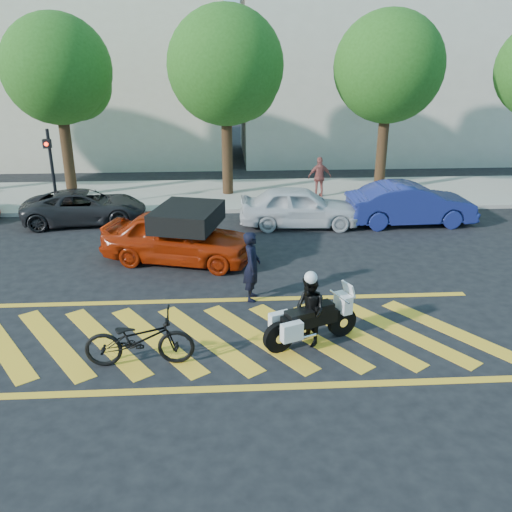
{
  "coord_description": "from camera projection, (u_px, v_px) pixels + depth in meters",
  "views": [
    {
      "loc": [
        -0.14,
        -10.46,
        6.0
      ],
      "look_at": [
        0.62,
        2.23,
        1.05
      ],
      "focal_mm": 38.0,
      "sensor_mm": 36.0,
      "label": 1
    }
  ],
  "objects": [
    {
      "name": "tree_right",
      "position": [
        391.0,
        71.0,
        21.67
      ],
      "size": [
        4.4,
        4.4,
        7.41
      ],
      "color": "black",
      "rests_on": "ground"
    },
    {
      "name": "police_motorcycle",
      "position": [
        310.0,
        321.0,
        11.49
      ],
      "size": [
        2.13,
        1.2,
        0.99
      ],
      "rotation": [
        0.0,
        0.0,
        0.39
      ],
      "color": "black",
      "rests_on": "ground"
    },
    {
      "name": "pedestrian_right",
      "position": [
        320.0,
        177.0,
        22.2
      ],
      "size": [
        1.0,
        0.48,
        1.65
      ],
      "primitive_type": "imported",
      "rotation": [
        0.0,
        0.0,
        3.23
      ],
      "color": "#9D4E47",
      "rests_on": "sidewalk"
    },
    {
      "name": "sidewalk",
      "position": [
        228.0,
        195.0,
        23.05
      ],
      "size": [
        60.0,
        5.0,
        0.15
      ],
      "primitive_type": "cube",
      "color": "#9E998E",
      "rests_on": "ground"
    },
    {
      "name": "parked_mid_left",
      "position": [
        85.0,
        207.0,
        19.46
      ],
      "size": [
        4.49,
        2.47,
        1.19
      ],
      "primitive_type": "imported",
      "rotation": [
        0.0,
        0.0,
        1.69
      ],
      "color": "black",
      "rests_on": "ground"
    },
    {
      "name": "parked_mid_right",
      "position": [
        299.0,
        207.0,
        19.05
      ],
      "size": [
        4.27,
        1.9,
        1.43
      ],
      "primitive_type": "imported",
      "rotation": [
        0.0,
        0.0,
        1.52
      ],
      "color": "silver",
      "rests_on": "ground"
    },
    {
      "name": "bicycle",
      "position": [
        139.0,
        339.0,
        10.73
      ],
      "size": [
        2.18,
        0.8,
        1.14
      ],
      "primitive_type": "imported",
      "rotation": [
        0.0,
        0.0,
        1.59
      ],
      "color": "black",
      "rests_on": "ground"
    },
    {
      "name": "building_right",
      "position": [
        387.0,
        55.0,
        29.95
      ],
      "size": [
        16.0,
        8.0,
        11.0
      ],
      "primitive_type": "cube",
      "color": "beige",
      "rests_on": "ground"
    },
    {
      "name": "officer_moto",
      "position": [
        309.0,
        311.0,
        11.42
      ],
      "size": [
        0.83,
        0.92,
        1.55
      ],
      "primitive_type": "imported",
      "rotation": [
        0.0,
        0.0,
        -1.18
      ],
      "color": "black",
      "rests_on": "ground"
    },
    {
      "name": "red_convertible",
      "position": [
        178.0,
        237.0,
        15.88
      ],
      "size": [
        4.76,
        2.9,
        1.51
      ],
      "primitive_type": "imported",
      "rotation": [
        0.0,
        0.0,
        1.3
      ],
      "color": "#9D2207",
      "rests_on": "ground"
    },
    {
      "name": "building_left",
      "position": [
        76.0,
        66.0,
        29.19
      ],
      "size": [
        16.0,
        8.0,
        10.0
      ],
      "primitive_type": "cube",
      "color": "beige",
      "rests_on": "ground"
    },
    {
      "name": "signal_pole",
      "position": [
        51.0,
        164.0,
        19.92
      ],
      "size": [
        0.28,
        0.43,
        3.2
      ],
      "color": "black",
      "rests_on": "ground"
    },
    {
      "name": "ground",
      "position": [
        234.0,
        338.0,
        11.91
      ],
      "size": [
        90.0,
        90.0,
        0.0
      ],
      "primitive_type": "plane",
      "color": "black",
      "rests_on": "ground"
    },
    {
      "name": "tree_center",
      "position": [
        229.0,
        70.0,
        21.3
      ],
      "size": [
        4.6,
        4.6,
        7.56
      ],
      "color": "black",
      "rests_on": "ground"
    },
    {
      "name": "officer_bike",
      "position": [
        252.0,
        266.0,
        13.43
      ],
      "size": [
        0.49,
        0.69,
        1.78
      ],
      "primitive_type": "imported",
      "rotation": [
        0.0,
        0.0,
        1.46
      ],
      "color": "black",
      "rests_on": "ground"
    },
    {
      "name": "parked_right",
      "position": [
        410.0,
        204.0,
        19.26
      ],
      "size": [
        4.55,
        1.7,
        1.48
      ],
      "primitive_type": "imported",
      "rotation": [
        0.0,
        0.0,
        1.6
      ],
      "color": "navy",
      "rests_on": "ground"
    },
    {
      "name": "crosswalk",
      "position": [
        232.0,
        337.0,
        11.91
      ],
      "size": [
        12.33,
        4.0,
        0.01
      ],
      "color": "yellow",
      "rests_on": "ground"
    },
    {
      "name": "tree_left",
      "position": [
        61.0,
        73.0,
        20.97
      ],
      "size": [
        4.2,
        4.2,
        7.26
      ],
      "color": "black",
      "rests_on": "ground"
    }
  ]
}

